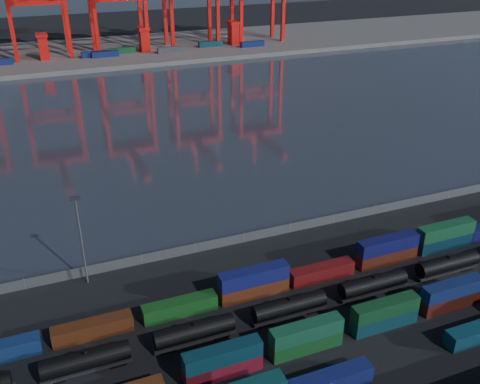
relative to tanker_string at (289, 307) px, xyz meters
name	(u,v)px	position (x,y,z in m)	size (l,w,h in m)	color
ground	(314,333)	(1.84, -4.90, -1.92)	(700.00, 700.00, 0.00)	black
harbor_water	(151,122)	(1.84, 100.10, -1.91)	(700.00, 700.00, 0.00)	#2A303C
far_quay	(99,53)	(1.84, 205.10, -0.92)	(700.00, 70.00, 2.00)	#514F4C
container_row_south	(363,366)	(3.52, -15.08, 0.10)	(139.73, 2.42, 5.15)	#373A3B
container_row_mid	(376,319)	(10.92, -7.50, 0.00)	(127.69, 2.24, 4.76)	navy
container_row_north	(345,262)	(14.48, 7.07, 0.28)	(142.18, 2.42, 5.17)	#0F224C
tanker_string	(289,307)	(0.00, 0.00, 0.00)	(105.45, 2.67, 3.83)	black
waterfront_fence	(244,238)	(1.84, 23.10, -0.92)	(160.12, 0.12, 2.20)	#595B5E
yard_light_mast	(81,236)	(-28.16, 21.10, 7.38)	(1.60, 0.40, 16.60)	slate
quay_containers	(78,56)	(-9.16, 190.56, 1.38)	(172.58, 10.99, 2.60)	navy
straddle_carriers	(95,42)	(-0.66, 195.10, 5.90)	(140.00, 7.00, 11.10)	red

